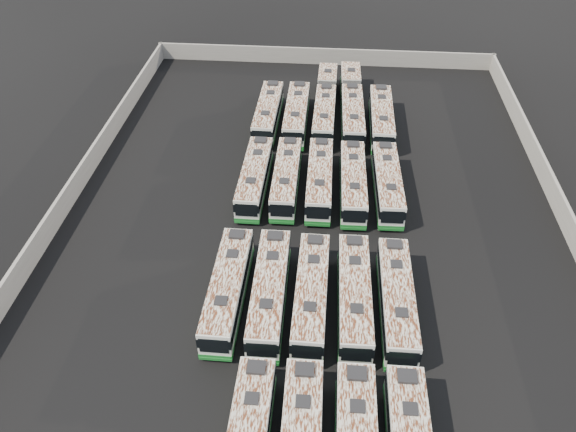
{
  "coord_description": "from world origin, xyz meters",
  "views": [
    {
      "loc": [
        1.25,
        -36.24,
        32.22
      ],
      "look_at": [
        -1.9,
        1.19,
        1.6
      ],
      "focal_mm": 35.0,
      "sensor_mm": 36.0,
      "label": 1
    }
  ],
  "objects_px": {
    "bus_midfront_far_right": "(397,300)",
    "bus_midback_far_right": "(387,183)",
    "bus_back_center": "(325,104)",
    "bus_midback_far_left": "(255,177)",
    "bus_midfront_center": "(311,294)",
    "bus_back_left": "(296,114)",
    "bus_midfront_far_left": "(228,289)",
    "bus_midfront_right": "(354,296)",
    "bus_midback_center": "(320,179)",
    "bus_back_right": "(352,104)",
    "bus_back_far_left": "(268,113)",
    "bus_midback_right": "(353,182)",
    "bus_midfront_left": "(270,291)",
    "bus_back_far_right": "(381,118)",
    "bus_midback_left": "(286,178)"
  },
  "relations": [
    {
      "from": "bus_midfront_center",
      "to": "bus_midback_far_left",
      "type": "xyz_separation_m",
      "value": [
        -6.1,
        14.52,
        -0.02
      ]
    },
    {
      "from": "bus_midfront_far_left",
      "to": "bus_back_left",
      "type": "relative_size",
      "value": 1.0
    },
    {
      "from": "bus_midfront_far_left",
      "to": "bus_midfront_left",
      "type": "distance_m",
      "value": 3.13
    },
    {
      "from": "bus_midback_right",
      "to": "bus_back_far_left",
      "type": "bearing_deg",
      "value": 126.02
    },
    {
      "from": "bus_midfront_right",
      "to": "bus_midback_far_right",
      "type": "distance_m",
      "value": 14.87
    },
    {
      "from": "bus_midfront_right",
      "to": "bus_midback_right",
      "type": "relative_size",
      "value": 1.02
    },
    {
      "from": "bus_back_center",
      "to": "bus_back_right",
      "type": "distance_m",
      "value": 3.02
    },
    {
      "from": "bus_midfront_far_left",
      "to": "bus_midfront_center",
      "type": "bearing_deg",
      "value": 0.13
    },
    {
      "from": "bus_midfront_far_right",
      "to": "bus_back_left",
      "type": "height_order",
      "value": "bus_back_left"
    },
    {
      "from": "bus_midfront_center",
      "to": "bus_back_center",
      "type": "xyz_separation_m",
      "value": [
        0.09,
        29.79,
        -0.03
      ]
    },
    {
      "from": "bus_back_right",
      "to": "bus_back_far_right",
      "type": "height_order",
      "value": "bus_back_far_right"
    },
    {
      "from": "bus_midfront_far_left",
      "to": "bus_midfront_center",
      "type": "relative_size",
      "value": 1.01
    },
    {
      "from": "bus_midfront_far_right",
      "to": "bus_back_far_left",
      "type": "xyz_separation_m",
      "value": [
        -12.46,
        26.92,
        0.02
      ]
    },
    {
      "from": "bus_midback_center",
      "to": "bus_back_left",
      "type": "xyz_separation_m",
      "value": [
        -3.07,
        12.19,
        0.04
      ]
    },
    {
      "from": "bus_midfront_left",
      "to": "bus_midback_right",
      "type": "relative_size",
      "value": 1.03
    },
    {
      "from": "bus_midback_center",
      "to": "bus_back_right",
      "type": "distance_m",
      "value": 15.46
    },
    {
      "from": "bus_midback_far_right",
      "to": "bus_midback_far_left",
      "type": "bearing_deg",
      "value": 178.92
    },
    {
      "from": "bus_midback_right",
      "to": "bus_midfront_far_right",
      "type": "bearing_deg",
      "value": -78.88
    },
    {
      "from": "bus_midfront_far_left",
      "to": "bus_back_right",
      "type": "xyz_separation_m",
      "value": [
        9.32,
        29.85,
        0.01
      ]
    },
    {
      "from": "bus_midback_far_right",
      "to": "bus_midfront_center",
      "type": "bearing_deg",
      "value": -115.02
    },
    {
      "from": "bus_midfront_center",
      "to": "bus_midback_far_right",
      "type": "distance_m",
      "value": 15.94
    },
    {
      "from": "bus_back_far_left",
      "to": "bus_back_center",
      "type": "distance_m",
      "value": 6.93
    },
    {
      "from": "bus_midfront_right",
      "to": "bus_midback_right",
      "type": "xyz_separation_m",
      "value": [
        -0.01,
        14.38,
        -0.02
      ]
    },
    {
      "from": "bus_midfront_center",
      "to": "bus_back_left",
      "type": "relative_size",
      "value": 0.98
    },
    {
      "from": "bus_midback_far_right",
      "to": "bus_back_center",
      "type": "relative_size",
      "value": 0.65
    },
    {
      "from": "bus_midfront_left",
      "to": "bus_back_center",
      "type": "height_order",
      "value": "bus_midfront_left"
    },
    {
      "from": "bus_back_far_left",
      "to": "bus_back_center",
      "type": "xyz_separation_m",
      "value": [
        6.3,
        2.88,
        -0.04
      ]
    },
    {
      "from": "bus_back_right",
      "to": "bus_back_far_right",
      "type": "relative_size",
      "value": 1.55
    },
    {
      "from": "bus_midfront_right",
      "to": "bus_back_left",
      "type": "height_order",
      "value": "bus_back_left"
    },
    {
      "from": "bus_midback_center",
      "to": "bus_back_far_right",
      "type": "height_order",
      "value": "bus_back_far_right"
    },
    {
      "from": "bus_midfront_left",
      "to": "bus_midfront_far_right",
      "type": "bearing_deg",
      "value": -0.8
    },
    {
      "from": "bus_midfront_left",
      "to": "bus_midback_left",
      "type": "height_order",
      "value": "bus_midfront_left"
    },
    {
      "from": "bus_midfront_right",
      "to": "bus_midback_center",
      "type": "height_order",
      "value": "bus_midfront_right"
    },
    {
      "from": "bus_midfront_left",
      "to": "bus_back_far_left",
      "type": "height_order",
      "value": "bus_midfront_left"
    },
    {
      "from": "bus_midfront_center",
      "to": "bus_back_far_right",
      "type": "xyz_separation_m",
      "value": [
        6.34,
        26.8,
        0.04
      ]
    },
    {
      "from": "bus_back_far_right",
      "to": "bus_back_left",
      "type": "bearing_deg",
      "value": 179.79
    },
    {
      "from": "bus_midfront_left",
      "to": "bus_back_right",
      "type": "relative_size",
      "value": 0.65
    },
    {
      "from": "bus_midback_center",
      "to": "bus_back_far_left",
      "type": "xyz_separation_m",
      "value": [
        -6.24,
        12.2,
        0.02
      ]
    },
    {
      "from": "bus_midfront_left",
      "to": "bus_back_far_right",
      "type": "xyz_separation_m",
      "value": [
        9.43,
        26.8,
        -0.0
      ]
    },
    {
      "from": "bus_midfront_right",
      "to": "bus_back_right",
      "type": "distance_m",
      "value": 29.77
    },
    {
      "from": "bus_midfront_far_left",
      "to": "bus_back_right",
      "type": "bearing_deg",
      "value": 72.91
    },
    {
      "from": "bus_back_right",
      "to": "bus_back_far_left",
      "type": "bearing_deg",
      "value": -163.66
    },
    {
      "from": "bus_back_far_left",
      "to": "bus_back_far_right",
      "type": "distance_m",
      "value": 12.55
    },
    {
      "from": "bus_midback_far_right",
      "to": "bus_midfront_left",
      "type": "bearing_deg",
      "value": -124.38
    },
    {
      "from": "bus_midfront_far_right",
      "to": "bus_midback_right",
      "type": "distance_m",
      "value": 14.81
    },
    {
      "from": "bus_midfront_far_right",
      "to": "bus_midback_far_right",
      "type": "xyz_separation_m",
      "value": [
        0.12,
        14.62,
        -0.02
      ]
    },
    {
      "from": "bus_midfront_left",
      "to": "bus_back_far_right",
      "type": "height_order",
      "value": "bus_midfront_left"
    },
    {
      "from": "bus_back_center",
      "to": "bus_midback_far_left",
      "type": "bearing_deg",
      "value": -111.49
    },
    {
      "from": "bus_midfront_far_left",
      "to": "bus_back_left",
      "type": "bearing_deg",
      "value": 83.52
    },
    {
      "from": "bus_back_far_left",
      "to": "bus_back_right",
      "type": "relative_size",
      "value": 0.64
    }
  ]
}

